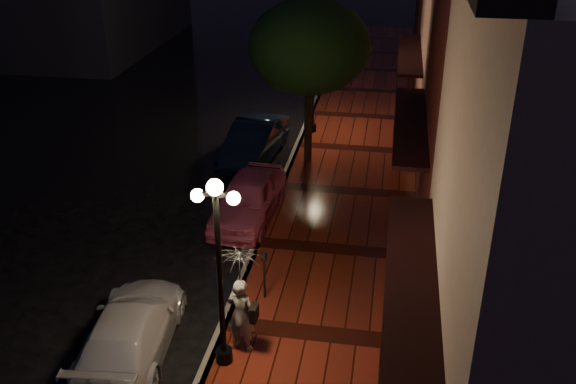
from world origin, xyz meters
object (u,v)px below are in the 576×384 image
Objects in this scene: street_tree at (310,49)px; streetlamp_near at (219,264)px; navy_car at (254,141)px; silver_car at (131,330)px; streetlamp_far at (313,72)px; parking_meter at (264,270)px; pink_car at (249,198)px; woman_with_umbrella at (240,285)px.

streetlamp_near is at bearing -91.35° from street_tree.
streetlamp_near is 0.74× the size of street_tree.
navy_car is 1.03× the size of silver_car.
streetlamp_near is at bearing -90.00° from streetlamp_far.
streetlamp_near is 11.46m from navy_car.
street_tree is at bearing 103.45° from parking_meter.
pink_car is 0.97× the size of silver_car.
streetlamp_near is at bearing -78.35° from pink_car.
streetlamp_far is 3.44m from street_tree.
streetlamp_near reaches higher than silver_car.
navy_car is (-0.83, 4.59, 0.02)m from pink_car.
navy_car is at bearing 99.07° from streetlamp_near.
parking_meter is at bearing 80.79° from streetlamp_near.
street_tree is 1.31× the size of navy_car.
streetlamp_near reaches higher than parking_meter.
silver_car is (-2.37, -10.92, -3.62)m from street_tree.
streetlamp_far is 0.74× the size of street_tree.
pink_car is 0.94× the size of navy_car.
pink_car is at bearing -97.29° from streetlamp_far.
streetlamp_near is 1.04× the size of pink_car.
navy_car is 10.92m from woman_with_umbrella.
pink_car is at bearing -74.15° from navy_car.
navy_car is (-1.78, -2.84, -1.87)m from streetlamp_far.
silver_car is at bearing 25.69° from woman_with_umbrella.
street_tree reaches higher than silver_car.
silver_car is 3.44m from parking_meter.
silver_car is (-2.11, 0.07, -1.98)m from streetlamp_near.
pink_car is (-0.95, 6.57, -1.89)m from streetlamp_near.
woman_with_umbrella reaches higher than pink_car.
woman_with_umbrella is (0.28, 0.49, -0.81)m from streetlamp_near.
pink_car reaches higher than silver_car.
woman_with_umbrella is 2.11m from parking_meter.
street_tree reaches higher than streetlamp_near.
parking_meter is (0.11, 1.92, -0.86)m from woman_with_umbrella.
streetlamp_far is 0.97× the size of navy_car.
silver_car is 3.32× the size of parking_meter.
woman_with_umbrella is (1.23, -6.08, 1.09)m from pink_car.
silver_car is 2.69m from woman_with_umbrella.
streetlamp_far is 11.71m from parking_meter.
pink_car is (-0.95, -7.43, -1.89)m from streetlamp_far.
parking_meter is (2.17, -8.75, 0.20)m from navy_car.
silver_car is (-1.16, -6.50, -0.08)m from pink_car.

